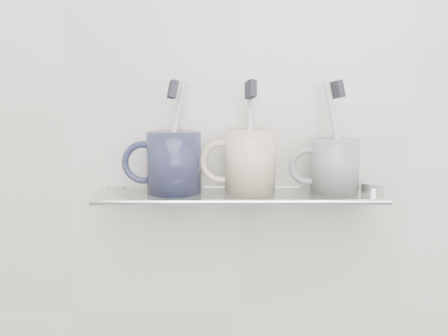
{
  "coord_description": "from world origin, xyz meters",
  "views": [
    {
      "loc": [
        -0.03,
        0.18,
        1.28
      ],
      "look_at": [
        -0.03,
        1.04,
        1.14
      ],
      "focal_mm": 40.0,
      "sensor_mm": 36.0,
      "label": 1
    }
  ],
  "objects_px": {
    "mug_right": "(335,166)",
    "mug_center": "(250,162)",
    "shelf_glass": "(239,195)",
    "mug_left": "(174,163)"
  },
  "relations": [
    {
      "from": "mug_center",
      "to": "mug_right",
      "type": "xyz_separation_m",
      "value": [
        0.15,
        0.0,
        -0.01
      ]
    },
    {
      "from": "mug_left",
      "to": "mug_center",
      "type": "height_order",
      "value": "mug_center"
    },
    {
      "from": "mug_right",
      "to": "mug_center",
      "type": "bearing_deg",
      "value": 165.7
    },
    {
      "from": "shelf_glass",
      "to": "mug_right",
      "type": "height_order",
      "value": "mug_right"
    },
    {
      "from": "mug_center",
      "to": "mug_right",
      "type": "relative_size",
      "value": 1.17
    },
    {
      "from": "shelf_glass",
      "to": "mug_right",
      "type": "bearing_deg",
      "value": 1.69
    },
    {
      "from": "mug_left",
      "to": "mug_center",
      "type": "relative_size",
      "value": 0.97
    },
    {
      "from": "mug_right",
      "to": "mug_left",
      "type": "bearing_deg",
      "value": 165.7
    },
    {
      "from": "shelf_glass",
      "to": "mug_center",
      "type": "bearing_deg",
      "value": 14.82
    },
    {
      "from": "mug_left",
      "to": "shelf_glass",
      "type": "bearing_deg",
      "value": 10.63
    }
  ]
}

